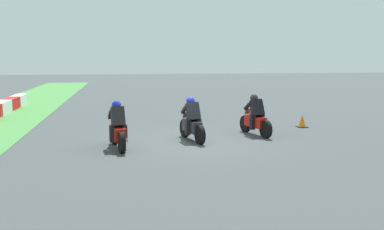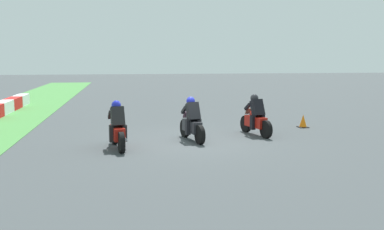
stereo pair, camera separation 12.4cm
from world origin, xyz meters
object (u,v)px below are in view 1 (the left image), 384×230
Objects in this scene: rider_lane_b at (192,123)px; traffic_cone at (302,121)px; rider_lane_c at (118,129)px; rider_lane_a at (255,118)px.

traffic_cone is at bearing -80.08° from rider_lane_b.
rider_lane_b is at bearing -79.97° from rider_lane_c.
rider_lane_c is (-1.57, 4.99, 0.00)m from rider_lane_a.
rider_lane_a is 1.00× the size of rider_lane_b.
rider_lane_b is at bearing 91.03° from rider_lane_a.
traffic_cone is (2.95, -7.44, -0.38)m from rider_lane_c.
rider_lane_c is 3.83× the size of traffic_cone.
rider_lane_c is at bearing 111.62° from traffic_cone.
rider_lane_b reaches higher than traffic_cone.
rider_lane_b is at bearing 112.58° from traffic_cone.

